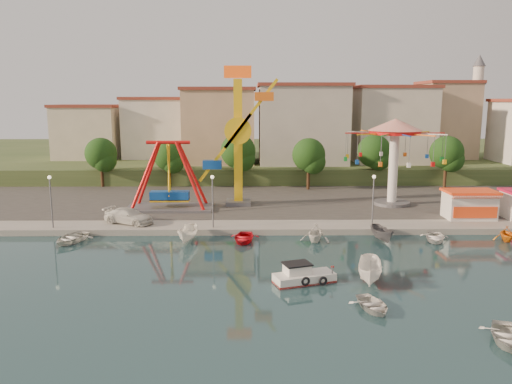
{
  "coord_description": "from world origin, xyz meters",
  "views": [
    {
      "loc": [
        -4.26,
        -35.6,
        13.18
      ],
      "look_at": [
        -3.68,
        14.0,
        4.0
      ],
      "focal_mm": 35.0,
      "sensor_mm": 36.0,
      "label": 1
    }
  ],
  "objects_px": {
    "kamikaze_tower": "(241,140)",
    "wave_swinger": "(394,142)",
    "cabin_motorboat": "(303,277)",
    "rowboat_a": "(373,305)",
    "pirate_ship_ride": "(169,177)",
    "skiff": "(370,271)",
    "van": "(129,216)"
  },
  "relations": [
    {
      "from": "wave_swinger",
      "to": "van",
      "type": "distance_m",
      "value": 31.89
    },
    {
      "from": "cabin_motorboat",
      "to": "skiff",
      "type": "bearing_deg",
      "value": -20.71
    },
    {
      "from": "wave_swinger",
      "to": "rowboat_a",
      "type": "relative_size",
      "value": 3.53
    },
    {
      "from": "kamikaze_tower",
      "to": "skiff",
      "type": "bearing_deg",
      "value": -68.4
    },
    {
      "from": "kamikaze_tower",
      "to": "wave_swinger",
      "type": "bearing_deg",
      "value": -0.35
    },
    {
      "from": "cabin_motorboat",
      "to": "van",
      "type": "height_order",
      "value": "van"
    },
    {
      "from": "wave_swinger",
      "to": "van",
      "type": "height_order",
      "value": "wave_swinger"
    },
    {
      "from": "kamikaze_tower",
      "to": "skiff",
      "type": "xyz_separation_m",
      "value": [
        9.86,
        -24.9,
        -7.62
      ]
    },
    {
      "from": "skiff",
      "to": "rowboat_a",
      "type": "bearing_deg",
      "value": -87.73
    },
    {
      "from": "kamikaze_tower",
      "to": "cabin_motorboat",
      "type": "xyz_separation_m",
      "value": [
        4.95,
        -24.7,
        -8.08
      ]
    },
    {
      "from": "kamikaze_tower",
      "to": "wave_swinger",
      "type": "xyz_separation_m",
      "value": [
        18.35,
        -0.11,
        -0.31
      ]
    },
    {
      "from": "van",
      "to": "pirate_ship_ride",
      "type": "bearing_deg",
      "value": -0.48
    },
    {
      "from": "van",
      "to": "cabin_motorboat",
      "type": "bearing_deg",
      "value": -109.22
    },
    {
      "from": "cabin_motorboat",
      "to": "wave_swinger",
      "type": "bearing_deg",
      "value": 43.05
    },
    {
      "from": "wave_swinger",
      "to": "skiff",
      "type": "xyz_separation_m",
      "value": [
        -8.49,
        -24.79,
        -7.32
      ]
    },
    {
      "from": "rowboat_a",
      "to": "skiff",
      "type": "distance_m",
      "value": 4.89
    },
    {
      "from": "kamikaze_tower",
      "to": "rowboat_a",
      "type": "height_order",
      "value": "kamikaze_tower"
    },
    {
      "from": "kamikaze_tower",
      "to": "wave_swinger",
      "type": "distance_m",
      "value": 18.35
    },
    {
      "from": "wave_swinger",
      "to": "pirate_ship_ride",
      "type": "bearing_deg",
      "value": -175.45
    },
    {
      "from": "cabin_motorboat",
      "to": "van",
      "type": "xyz_separation_m",
      "value": [
        -16.42,
        15.56,
        0.95
      ]
    },
    {
      "from": "skiff",
      "to": "van",
      "type": "relative_size",
      "value": 0.86
    },
    {
      "from": "skiff",
      "to": "pirate_ship_ride",
      "type": "bearing_deg",
      "value": 142.32
    },
    {
      "from": "pirate_ship_ride",
      "to": "cabin_motorboat",
      "type": "distance_m",
      "value": 26.38
    },
    {
      "from": "pirate_ship_ride",
      "to": "kamikaze_tower",
      "type": "xyz_separation_m",
      "value": [
        8.28,
        2.23,
        4.11
      ]
    },
    {
      "from": "pirate_ship_ride",
      "to": "rowboat_a",
      "type": "distance_m",
      "value": 32.62
    },
    {
      "from": "skiff",
      "to": "cabin_motorboat",
      "type": "bearing_deg",
      "value": -168.7
    },
    {
      "from": "rowboat_a",
      "to": "kamikaze_tower",
      "type": "bearing_deg",
      "value": 93.64
    },
    {
      "from": "pirate_ship_ride",
      "to": "wave_swinger",
      "type": "distance_m",
      "value": 26.99
    },
    {
      "from": "cabin_motorboat",
      "to": "van",
      "type": "bearing_deg",
      "value": 118.17
    },
    {
      "from": "rowboat_a",
      "to": "van",
      "type": "distance_m",
      "value": 28.93
    },
    {
      "from": "wave_swinger",
      "to": "kamikaze_tower",
      "type": "bearing_deg",
      "value": 179.65
    },
    {
      "from": "kamikaze_tower",
      "to": "van",
      "type": "xyz_separation_m",
      "value": [
        -11.47,
        -9.14,
        -7.13
      ]
    }
  ]
}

